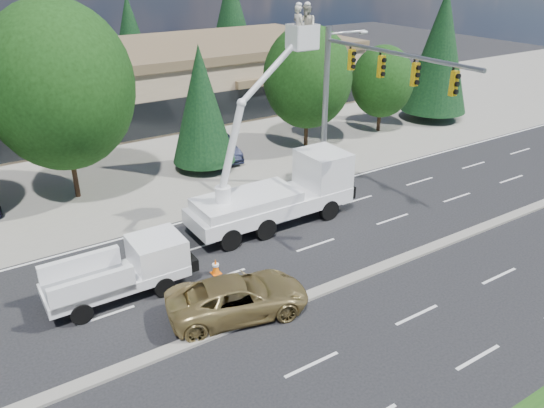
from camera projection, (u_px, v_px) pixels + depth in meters
ground at (262, 315)px, 20.23m from camera, size 140.00×140.00×0.00m
concrete_apron at (104, 160)px, 35.43m from camera, size 140.00×22.00×0.01m
road_median at (262, 314)px, 20.20m from camera, size 120.00×0.55×0.12m
strip_mall at (62, 89)px, 41.80m from camera, size 50.40×15.40×5.50m
tree_front_d at (60, 87)px, 27.48m from camera, size 7.72×7.72×10.71m
tree_front_e at (201, 105)px, 32.29m from camera, size 3.95×3.95×7.79m
tree_front_f at (308, 77)px, 35.89m from camera, size 6.07×6.07×8.42m
tree_front_g at (382, 82)px, 39.79m from camera, size 4.69×4.69×6.51m
tree_front_h at (440, 51)px, 41.99m from camera, size 5.24×5.24×10.33m
tree_back_c at (130, 36)px, 55.00m from camera, size 4.53×4.53×8.93m
tree_back_d at (231, 16)px, 60.33m from camera, size 5.72×5.72×11.28m
signal_mast at (352, 89)px, 27.90m from camera, size 2.76×10.16×9.00m
utility_pickup at (127, 274)px, 21.20m from camera, size 5.59×2.26×2.14m
bucket_truck at (283, 181)px, 26.49m from camera, size 8.59×2.80×10.58m
traffic_cone_b at (168, 280)px, 21.83m from camera, size 0.40×0.40×0.70m
traffic_cone_c at (216, 267)px, 22.75m from camera, size 0.40×0.40×0.70m
minivan at (238, 297)px, 20.04m from camera, size 5.82×3.66×1.50m
parked_car_east at (220, 147)px, 35.52m from camera, size 1.97×4.67×1.50m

